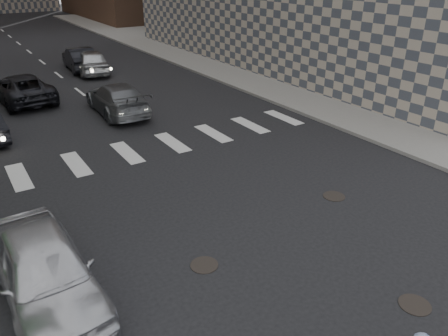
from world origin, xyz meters
The scene contains 10 objects.
ground centered at (0.00, 0.00, 0.00)m, with size 160.00×160.00×0.00m, color black.
sidewalk_right centered at (14.50, 20.00, 0.07)m, with size 13.00×80.00×0.15m, color gray.
manhole_a centered at (1.20, -2.50, 0.01)m, with size 0.70×0.70×0.02m, color black.
manhole_b centered at (-2.00, 1.20, 0.01)m, with size 0.70×0.70×0.02m, color black.
manhole_c centered at (3.30, 2.00, 0.01)m, with size 0.70×0.70×0.02m, color black.
silver_sedan centered at (-5.50, 2.00, 0.79)m, with size 1.86×4.62×1.57m, color silver.
traffic_car_b centered at (0.50, 14.00, 0.75)m, with size 2.09×5.14×1.49m, color slate.
traffic_car_c centered at (-3.11, 18.63, 0.74)m, with size 2.47×5.35×1.49m, color black.
traffic_car_d centered at (2.04, 23.25, 0.81)m, with size 1.91×4.74×1.61m, color #B8BBC0.
traffic_car_e centered at (1.72, 24.65, 0.78)m, with size 1.65×4.72×1.56m, color black.
Camera 1 is at (-6.31, -6.46, 6.82)m, focal length 35.00 mm.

